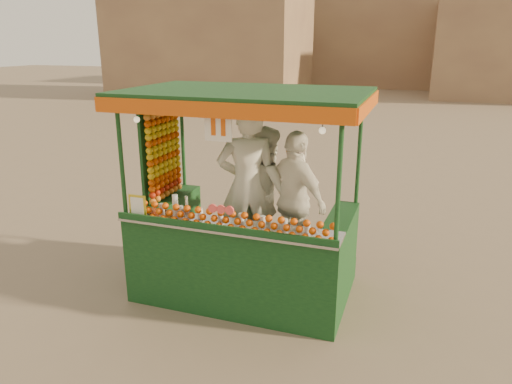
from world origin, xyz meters
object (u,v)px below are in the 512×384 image
(juice_cart, at_px, (238,232))
(vendor_right, at_px, (295,200))
(vendor_middle, at_px, (266,193))
(vendor_left, at_px, (247,186))

(juice_cart, relative_size, vendor_right, 1.60)
(vendor_middle, distance_m, vendor_right, 0.44)
(vendor_right, bearing_deg, vendor_left, 46.02)
(juice_cart, distance_m, vendor_middle, 0.68)
(vendor_left, relative_size, vendor_middle, 1.18)
(juice_cart, bearing_deg, vendor_left, 87.63)
(vendor_middle, height_order, vendor_right, vendor_middle)
(vendor_left, xyz_separation_m, vendor_right, (0.56, 0.12, -0.15))
(vendor_right, bearing_deg, juice_cart, 69.93)
(vendor_left, distance_m, vendor_middle, 0.35)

